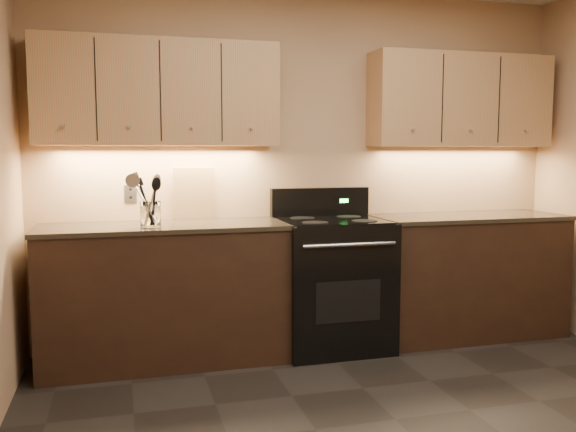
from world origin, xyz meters
name	(u,v)px	position (x,y,z in m)	size (l,w,h in m)	color
wall_back	(308,166)	(0.00, 2.00, 1.30)	(4.00, 0.04, 2.60)	tan
counter_left	(165,293)	(-1.10, 1.70, 0.47)	(1.62, 0.62, 0.93)	black
counter_right	(466,275)	(1.18, 1.70, 0.47)	(1.46, 0.62, 0.93)	black
stove	(332,282)	(0.08, 1.68, 0.48)	(0.76, 0.68, 1.14)	black
upper_cab_left	(159,93)	(-1.10, 1.85, 1.80)	(1.60, 0.30, 0.70)	tan
upper_cab_right	(460,101)	(1.18, 1.85, 1.80)	(1.44, 0.30, 0.70)	tan
outlet_plate	(131,193)	(-1.30, 1.99, 1.12)	(0.09, 0.01, 0.12)	#B2B5BA
utensil_crock	(151,215)	(-1.19, 1.60, 1.01)	(0.16, 0.16, 0.16)	white
cutting_board	(194,193)	(-0.87, 1.97, 1.11)	(0.29, 0.02, 0.37)	tan
wooden_spoon	(145,199)	(-1.22, 1.59, 1.11)	(0.06, 0.06, 0.32)	tan
black_spoon	(150,201)	(-1.18, 1.61, 1.10)	(0.06, 0.06, 0.30)	black
black_turner	(153,199)	(-1.17, 1.58, 1.11)	(0.08, 0.08, 0.33)	black
steel_spatula	(152,196)	(-1.17, 1.61, 1.13)	(0.08, 0.08, 0.36)	silver
steel_skimmer	(156,198)	(-1.15, 1.59, 1.12)	(0.09, 0.09, 0.34)	silver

